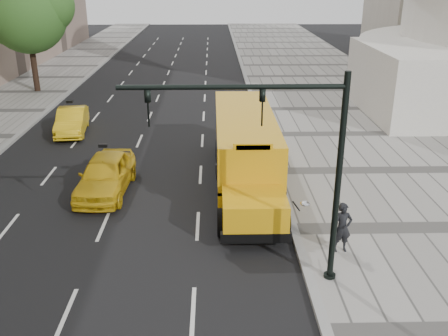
{
  "coord_description": "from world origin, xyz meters",
  "views": [
    {
      "loc": [
        3.1,
        -21.43,
        8.8
      ],
      "look_at": [
        3.5,
        -4.0,
        1.9
      ],
      "focal_mm": 40.0,
      "sensor_mm": 36.0,
      "label": 1
    }
  ],
  "objects_px": {
    "taxi_near": "(106,175)",
    "school_bus": "(245,144)",
    "traffic_signal": "(290,155)",
    "taxi_far": "(72,121)",
    "tree_c": "(28,13)",
    "pedestrian": "(342,228)"
  },
  "relations": [
    {
      "from": "taxi_near",
      "to": "school_bus",
      "type": "bearing_deg",
      "value": 13.07
    },
    {
      "from": "traffic_signal",
      "to": "taxi_far",
      "type": "bearing_deg",
      "value": 124.01
    },
    {
      "from": "taxi_near",
      "to": "traffic_signal",
      "type": "height_order",
      "value": "traffic_signal"
    },
    {
      "from": "tree_c",
      "to": "traffic_signal",
      "type": "bearing_deg",
      "value": -58.8
    },
    {
      "from": "pedestrian",
      "to": "taxi_near",
      "type": "bearing_deg",
      "value": 144.17
    },
    {
      "from": "taxi_far",
      "to": "pedestrian",
      "type": "distance_m",
      "value": 18.45
    },
    {
      "from": "pedestrian",
      "to": "traffic_signal",
      "type": "xyz_separation_m",
      "value": [
        -2.1,
        -1.52,
        3.09
      ]
    },
    {
      "from": "tree_c",
      "to": "pedestrian",
      "type": "bearing_deg",
      "value": -53.85
    },
    {
      "from": "taxi_far",
      "to": "pedestrian",
      "type": "xyz_separation_m",
      "value": [
        12.37,
        -13.69,
        0.29
      ]
    },
    {
      "from": "school_bus",
      "to": "taxi_near",
      "type": "bearing_deg",
      "value": -169.54
    },
    {
      "from": "school_bus",
      "to": "traffic_signal",
      "type": "relative_size",
      "value": 1.81
    },
    {
      "from": "taxi_near",
      "to": "traffic_signal",
      "type": "xyz_separation_m",
      "value": [
        6.64,
        -6.75,
        3.28
      ]
    },
    {
      "from": "pedestrian",
      "to": "traffic_signal",
      "type": "relative_size",
      "value": 0.27
    },
    {
      "from": "school_bus",
      "to": "taxi_far",
      "type": "height_order",
      "value": "school_bus"
    },
    {
      "from": "tree_c",
      "to": "taxi_far",
      "type": "xyz_separation_m",
      "value": [
        5.32,
        -10.52,
        -5.18
      ]
    },
    {
      "from": "taxi_far",
      "to": "traffic_signal",
      "type": "height_order",
      "value": "traffic_signal"
    },
    {
      "from": "tree_c",
      "to": "taxi_near",
      "type": "xyz_separation_m",
      "value": [
        8.94,
        -18.98,
        -5.09
      ]
    },
    {
      "from": "taxi_near",
      "to": "traffic_signal",
      "type": "bearing_deg",
      "value": -42.85
    },
    {
      "from": "tree_c",
      "to": "taxi_near",
      "type": "distance_m",
      "value": 21.59
    },
    {
      "from": "tree_c",
      "to": "taxi_near",
      "type": "bearing_deg",
      "value": -64.77
    },
    {
      "from": "taxi_near",
      "to": "taxi_far",
      "type": "bearing_deg",
      "value": 115.8
    },
    {
      "from": "school_bus",
      "to": "traffic_signal",
      "type": "height_order",
      "value": "traffic_signal"
    }
  ]
}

